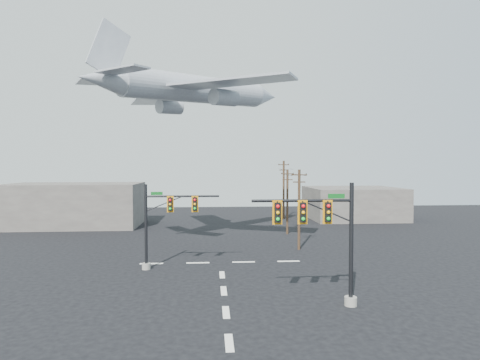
{
  "coord_description": "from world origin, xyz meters",
  "views": [
    {
      "loc": [
        -0.86,
        -22.84,
        8.45
      ],
      "look_at": [
        1.18,
        5.0,
        7.48
      ],
      "focal_mm": 30.0,
      "sensor_mm": 36.0,
      "label": 1
    }
  ],
  "objects": [
    {
      "name": "signal_mast_near",
      "position": [
        6.08,
        0.51,
        4.18
      ],
      "size": [
        6.41,
        0.82,
        7.46
      ],
      "color": "gray",
      "rests_on": "ground"
    },
    {
      "name": "utility_pole_a",
      "position": [
        8.02,
        16.83,
        4.24
      ],
      "size": [
        1.62,
        0.27,
        8.11
      ],
      "rotation": [
        0.0,
        0.0,
        0.08
      ],
      "color": "#412D1B",
      "rests_on": "ground"
    },
    {
      "name": "lane_markings",
      "position": [
        0.0,
        5.33,
        0.01
      ],
      "size": [
        14.0,
        21.2,
        0.01
      ],
      "color": "white",
      "rests_on": "ground"
    },
    {
      "name": "signal_mast_far",
      "position": [
        -4.87,
        10.1,
        3.72
      ],
      "size": [
        6.32,
        0.77,
        6.97
      ],
      "color": "gray",
      "rests_on": "ground"
    },
    {
      "name": "utility_pole_c",
      "position": [
        10.8,
        40.53,
        4.87
      ],
      "size": [
        1.86,
        0.64,
        9.3
      ],
      "rotation": [
        0.0,
        0.0,
        0.28
      ],
      "color": "#412D1B",
      "rests_on": "ground"
    },
    {
      "name": "airliner",
      "position": [
        -2.24,
        19.74,
        16.45
      ],
      "size": [
        22.13,
        21.08,
        6.99
      ],
      "rotation": [
        0.0,
        -0.06,
        0.73
      ],
      "color": "#ACB2B8"
    },
    {
      "name": "power_lines",
      "position": [
        9.17,
        28.71,
        7.82
      ],
      "size": [
        4.37,
        23.7,
        0.58
      ],
      "color": "black"
    },
    {
      "name": "ground",
      "position": [
        0.0,
        0.0,
        0.0
      ],
      "size": [
        120.0,
        120.0,
        0.0
      ],
      "primitive_type": "plane",
      "color": "black",
      "rests_on": "ground"
    },
    {
      "name": "building_left",
      "position": [
        -20.0,
        35.0,
        3.0
      ],
      "size": [
        18.0,
        10.0,
        6.0
      ],
      "primitive_type": "cube",
      "color": "slate",
      "rests_on": "ground"
    },
    {
      "name": "building_right",
      "position": [
        22.0,
        40.0,
        2.5
      ],
      "size": [
        14.0,
        12.0,
        5.0
      ],
      "primitive_type": "cube",
      "color": "slate",
      "rests_on": "ground"
    },
    {
      "name": "utility_pole_b",
      "position": [
        8.62,
        26.12,
        4.2
      ],
      "size": [
        1.56,
        0.68,
        8.03
      ],
      "rotation": [
        0.0,
        0.0,
        -0.36
      ],
      "color": "#412D1B",
      "rests_on": "ground"
    }
  ]
}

